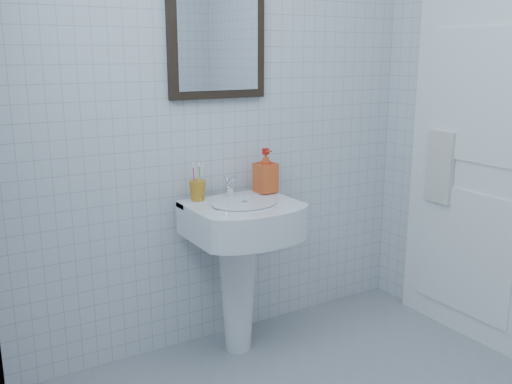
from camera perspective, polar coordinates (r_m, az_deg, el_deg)
wall_back at (r=2.81m, az=-3.37°, el=9.57°), size 2.20×0.02×2.50m
wall_left at (r=1.31m, az=-21.60°, el=3.90°), size 0.02×2.40×2.50m
washbasin at (r=2.76m, az=-1.66°, el=-5.94°), size 0.51×0.37×0.78m
faucet at (r=2.75m, az=-2.66°, el=0.44°), size 0.05×0.10×0.12m
toothbrush_cup at (r=2.70m, az=-5.87°, el=0.16°), size 0.09×0.09×0.10m
soap_dispenser at (r=2.84m, az=0.97°, el=2.15°), size 0.10×0.10×0.22m
wall_mirror at (r=2.77m, az=-3.90°, el=15.70°), size 0.50×0.04×0.62m
bathroom_door at (r=3.04m, az=21.19°, el=4.24°), size 0.04×0.80×2.00m
towel_ring at (r=3.14m, az=18.40°, el=5.65°), size 0.01×0.18×0.18m
hand_towel at (r=3.15m, az=17.92°, el=2.39°), size 0.03×0.16×0.38m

